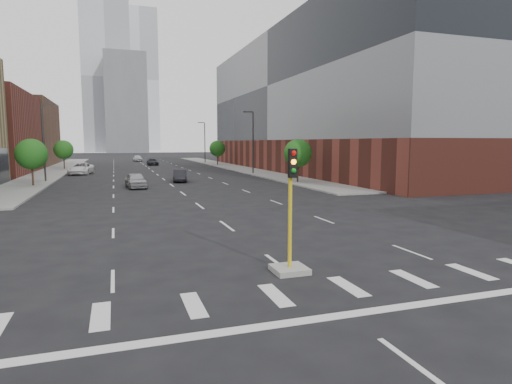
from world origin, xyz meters
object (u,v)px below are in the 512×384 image
car_far_left (81,169)px  car_deep_right (152,162)px  car_mid_right (180,176)px  car_distant (138,158)px  median_traffic_signal (290,246)px  car_near_left (136,180)px

car_far_left → car_deep_right: size_ratio=1.28×
car_mid_right → car_far_left: size_ratio=0.73×
car_mid_right → car_distant: (-1.96, 57.66, 0.07)m
median_traffic_signal → car_mid_right: median_traffic_signal is taller
median_traffic_signal → car_far_left: (-10.50, 53.28, -0.13)m
car_far_left → median_traffic_signal: bearing=-70.5°
car_far_left → car_deep_right: 25.09m
car_distant → car_deep_right: bearing=-88.0°
car_deep_right → car_far_left: bearing=-122.2°
car_near_left → car_far_left: size_ratio=0.76×
median_traffic_signal → car_near_left: size_ratio=0.96×
car_far_left → car_deep_right: (12.00, 22.04, -0.16)m
car_mid_right → car_deep_right: size_ratio=0.93×
car_near_left → car_distant: size_ratio=0.98×
median_traffic_signal → car_distant: (-0.46, 94.57, -0.17)m
car_near_left → car_far_left: bearing=101.6°
median_traffic_signal → car_near_left: (-3.81, 31.30, -0.19)m
median_traffic_signal → car_deep_right: median_traffic_signal is taller
median_traffic_signal → car_deep_right: 75.33m
car_mid_right → car_deep_right: bearing=99.0°
car_deep_right → car_distant: (-1.96, 19.26, 0.11)m
car_deep_right → median_traffic_signal: bearing=-94.8°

